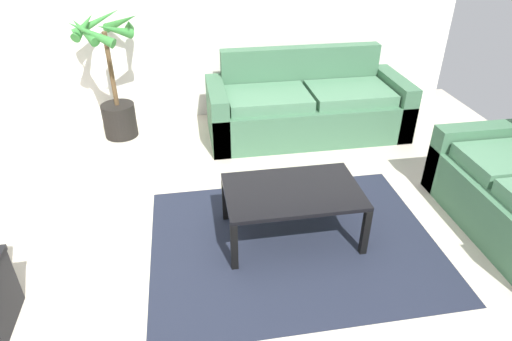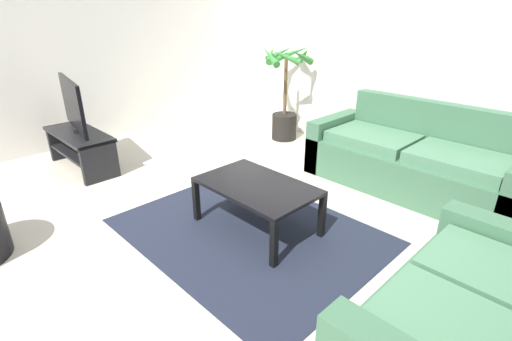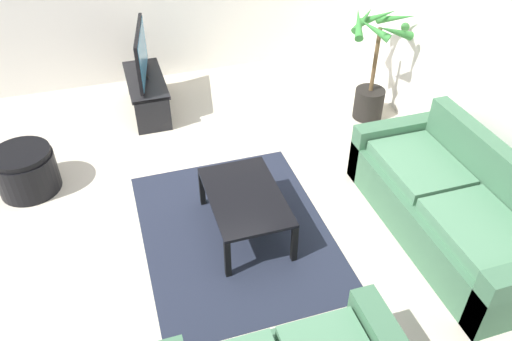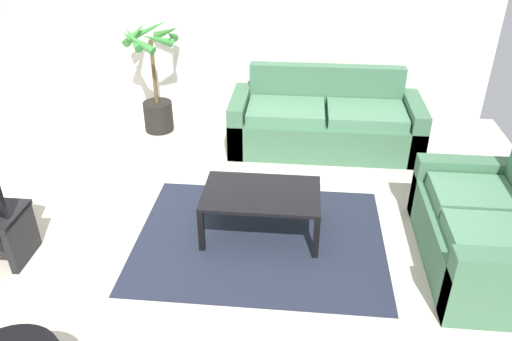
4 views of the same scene
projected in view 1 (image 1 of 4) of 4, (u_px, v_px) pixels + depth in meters
ground_plane at (250, 287)px, 3.05m from camera, size 6.60×6.60×0.00m
wall_back at (208, 1)px, 4.88m from camera, size 6.00×0.06×2.70m
couch_main at (306, 108)px, 4.96m from camera, size 2.20×0.90×0.90m
coffee_table at (293, 195)px, 3.34m from camera, size 1.03×0.65×0.43m
area_rug at (293, 242)px, 3.45m from camera, size 2.20×1.70×0.01m
potted_palm at (114, 85)px, 4.74m from camera, size 0.75×0.77×1.36m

